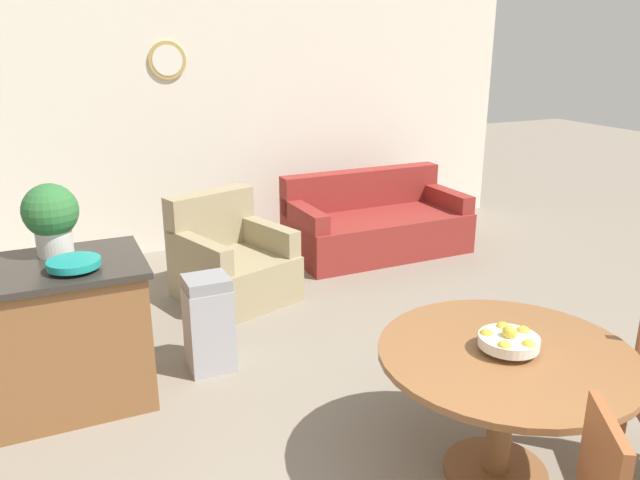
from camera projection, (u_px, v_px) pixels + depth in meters
name	position (u px, v px, depth m)	size (l,w,h in m)	color
wall_back	(174.00, 123.00, 6.41)	(8.00, 0.09, 2.70)	silver
dining_table	(505.00, 381.00, 3.12)	(1.28, 1.28, 0.73)	brown
fruit_bowl	(509.00, 340.00, 3.05)	(0.30, 0.30, 0.14)	silver
kitchen_island	(59.00, 335.00, 3.82)	(1.08, 0.77, 0.92)	brown
teal_bowl	(74.00, 263.00, 3.58)	(0.30, 0.30, 0.07)	teal
potted_plant	(51.00, 216.00, 3.77)	(0.33, 0.33, 0.45)	beige
trash_bin	(209.00, 324.00, 4.25)	(0.30, 0.28, 0.68)	#9E9EA3
couch	(375.00, 225.00, 6.64)	(1.87, 0.96, 0.82)	maroon
armchair	(231.00, 264.00, 5.46)	(1.06, 1.10, 0.90)	#998966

